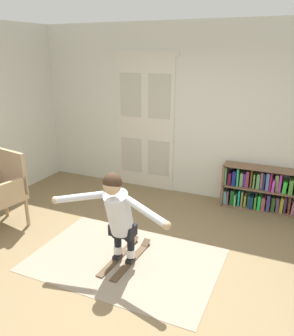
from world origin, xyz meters
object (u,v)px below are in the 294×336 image
at_px(bookshelf, 274,192).
at_px(person_skier, 118,212).
at_px(skis_pair, 126,257).
at_px(wicker_chair, 2,189).

bearing_deg(bookshelf, person_skier, -123.44).
bearing_deg(skis_pair, wicker_chair, 178.86).
bearing_deg(bookshelf, wicker_chair, -149.04).
bearing_deg(person_skier, skis_pair, 88.46).
xyz_separation_m(wicker_chair, skis_pair, (2.00, -0.04, -0.56)).
distance_m(bookshelf, wicker_chair, 4.10).
height_order(bookshelf, wicker_chair, wicker_chair).
xyz_separation_m(skis_pair, person_skier, (-0.00, -0.16, 0.69)).
bearing_deg(person_skier, wicker_chair, 174.40).
height_order(bookshelf, person_skier, person_skier).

